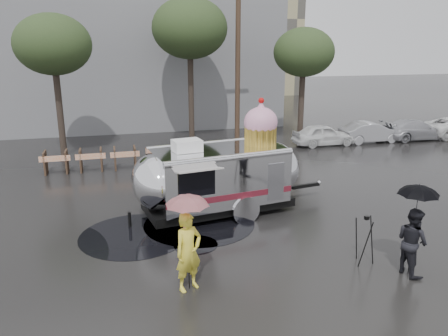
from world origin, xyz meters
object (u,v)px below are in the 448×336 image
object	(u,v)px
person_left	(188,252)
tripod	(365,236)
person_right	(412,241)
airstream_trailer	(221,174)

from	to	relation	value
person_left	tripod	distance (m)	4.67
person_left	person_right	bearing A→B (deg)	-32.05
airstream_trailer	tripod	distance (m)	5.26
person_right	tripod	xyz separation A→B (m)	(-0.84, 0.76, -0.11)
person_left	person_right	world-z (taller)	person_left
airstream_trailer	tripod	world-z (taller)	airstream_trailer
airstream_trailer	person_right	size ratio (longest dim) A/B	4.15
airstream_trailer	person_left	bearing A→B (deg)	-122.02
person_left	person_right	xyz separation A→B (m)	(5.50, -0.67, -0.08)
person_left	tripod	world-z (taller)	person_left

